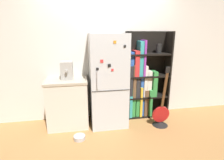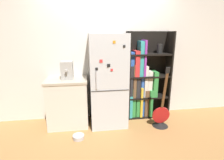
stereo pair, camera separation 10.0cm
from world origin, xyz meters
name	(u,v)px [view 1 (the left image)]	position (x,y,z in m)	size (l,w,h in m)	color
ground_plane	(109,125)	(0.00, 0.00, 0.00)	(16.00, 16.00, 0.00)	#A87542
wall_back	(105,54)	(0.00, 0.47, 1.30)	(8.00, 0.05, 2.60)	silver
refrigerator	(108,80)	(0.00, 0.13, 0.85)	(0.66, 0.67, 1.70)	silver
bookshelf	(142,82)	(0.74, 0.31, 0.74)	(0.87, 0.33, 1.73)	black
kitchen_counter	(68,102)	(-0.75, 0.17, 0.45)	(0.73, 0.58, 0.90)	beige
espresso_machine	(67,70)	(-0.73, 0.18, 1.06)	(0.21, 0.29, 0.32)	#A5A39E
guitar	(161,117)	(0.95, -0.17, 0.17)	(0.33, 0.29, 1.16)	black
pet_bowl	(79,137)	(-0.56, -0.36, 0.04)	(0.19, 0.19, 0.06)	#B7B7BC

